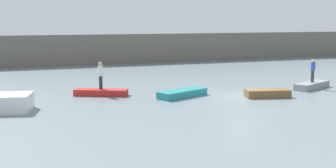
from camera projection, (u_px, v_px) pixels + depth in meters
ground_plane at (242, 97)px, 26.43m from camera, size 120.00×120.00×0.00m
embankment_wall at (143, 48)px, 47.06m from camera, size 80.00×1.20×3.30m
rowboat_red at (101, 92)px, 26.89m from camera, size 3.49×2.31×0.42m
rowboat_teal at (183, 93)px, 26.46m from camera, size 3.68×2.47×0.45m
rowboat_brown at (267, 93)px, 26.30m from camera, size 2.94×1.64×0.50m
rowboat_grey at (312, 85)px, 29.66m from camera, size 3.62×2.40×0.45m
person_blue_shirt at (313, 70)px, 29.49m from camera, size 0.32×0.32×1.65m
person_white_shirt at (101, 74)px, 26.70m from camera, size 0.32×0.32×1.78m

